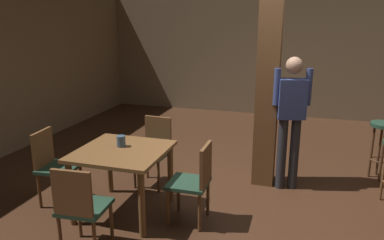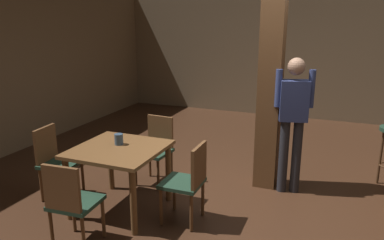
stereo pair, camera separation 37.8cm
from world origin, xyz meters
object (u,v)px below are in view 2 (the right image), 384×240
(napkin_cup, at_px, (119,139))
(standing_person, at_px, (293,116))
(chair_west, at_px, (55,159))
(chair_east, at_px, (189,179))
(dining_table, at_px, (119,158))
(chair_south, at_px, (71,201))
(chair_north, at_px, (156,146))

(napkin_cup, height_order, standing_person, standing_person)
(chair_west, bearing_deg, chair_east, 1.83)
(dining_table, height_order, napkin_cup, napkin_cup)
(chair_west, height_order, chair_south, same)
(dining_table, relative_size, chair_east, 1.09)
(napkin_cup, distance_m, standing_person, 2.12)
(chair_south, distance_m, chair_north, 1.69)
(dining_table, height_order, standing_person, standing_person)
(chair_north, bearing_deg, dining_table, -92.23)
(dining_table, xyz_separation_m, chair_east, (0.84, 0.02, -0.13))
(chair_east, relative_size, napkin_cup, 7.02)
(dining_table, xyz_separation_m, chair_south, (-0.00, -0.84, -0.13))
(chair_east, relative_size, chair_south, 1.00)
(dining_table, xyz_separation_m, chair_west, (-0.91, -0.03, -0.13))
(chair_west, distance_m, chair_south, 1.22)
(chair_west, height_order, standing_person, standing_person)
(dining_table, bearing_deg, chair_west, -177.98)
(napkin_cup, bearing_deg, chair_north, 83.30)
(chair_east, xyz_separation_m, standing_person, (0.90, 1.18, 0.50))
(chair_south, relative_size, napkin_cup, 7.02)
(chair_south, bearing_deg, chair_north, 88.80)
(chair_west, relative_size, napkin_cup, 7.02)
(chair_east, height_order, napkin_cup, chair_east)
(chair_west, distance_m, napkin_cup, 0.92)
(dining_table, distance_m, chair_west, 0.92)
(dining_table, distance_m, standing_person, 2.15)
(chair_west, relative_size, standing_person, 0.52)
(dining_table, bearing_deg, chair_east, 1.64)
(chair_east, height_order, chair_west, same)
(napkin_cup, bearing_deg, standing_person, 31.80)
(dining_table, relative_size, napkin_cup, 7.63)
(dining_table, distance_m, chair_south, 0.85)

